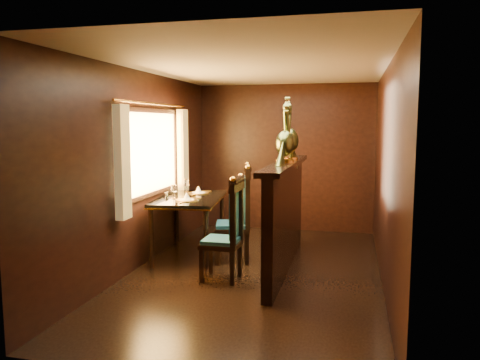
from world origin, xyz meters
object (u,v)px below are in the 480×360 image
at_px(peacock_left, 285,132).
at_px(dining_table, 189,202).
at_px(chair_left, 231,226).
at_px(chair_right, 241,210).
at_px(peacock_right, 289,129).

bearing_deg(peacock_left, dining_table, 164.90).
distance_m(chair_left, peacock_left, 1.32).
bearing_deg(chair_right, dining_table, 159.32).
bearing_deg(dining_table, peacock_left, -21.79).
bearing_deg(peacock_left, chair_right, 155.28).
xyz_separation_m(chair_left, chair_right, (-0.06, 0.79, 0.04)).
relative_size(chair_left, peacock_right, 1.55).
xyz_separation_m(chair_right, peacock_left, (0.61, -0.28, 1.05)).
height_order(dining_table, chair_right, chair_right).
bearing_deg(chair_left, peacock_left, 42.42).
distance_m(dining_table, peacock_left, 1.73).
distance_m(peacock_left, peacock_right, 0.37).
height_order(chair_right, peacock_left, peacock_left).
bearing_deg(peacock_left, chair_left, -137.82).
distance_m(chair_right, peacock_right, 1.24).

